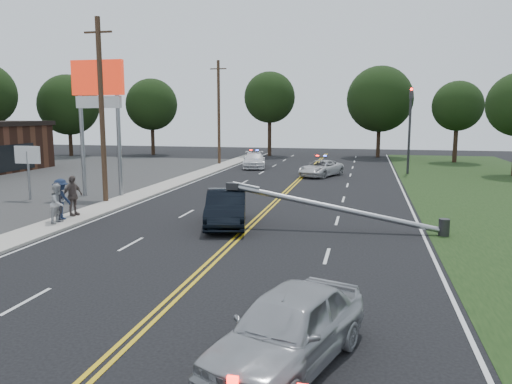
% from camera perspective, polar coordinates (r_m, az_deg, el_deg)
% --- Properties ---
extents(ground, '(120.00, 120.00, 0.00)m').
position_cam_1_polar(ground, '(14.68, -8.02, -10.65)').
color(ground, black).
rests_on(ground, ground).
extents(sidewalk, '(1.80, 70.00, 0.12)m').
position_cam_1_polar(sidewalk, '(26.96, -17.36, -1.85)').
color(sidewalk, '#ADA79C').
rests_on(sidewalk, ground).
extents(centerline_yellow, '(0.36, 80.00, 0.00)m').
position_cam_1_polar(centerline_yellow, '(23.96, 0.38, -2.87)').
color(centerline_yellow, gold).
rests_on(centerline_yellow, ground).
extents(pylon_sign, '(3.20, 0.35, 8.00)m').
position_cam_1_polar(pylon_sign, '(31.06, -17.57, 10.51)').
color(pylon_sign, gray).
rests_on(pylon_sign, ground).
extents(small_sign, '(1.60, 0.14, 3.10)m').
position_cam_1_polar(small_sign, '(31.41, -24.64, 3.40)').
color(small_sign, gray).
rests_on(small_sign, ground).
extents(traffic_signal, '(0.28, 0.41, 7.05)m').
position_cam_1_polar(traffic_signal, '(43.06, 17.17, 7.57)').
color(traffic_signal, '#2D2D30').
rests_on(traffic_signal, ground).
extents(fallen_streetlight, '(9.36, 0.44, 1.91)m').
position_cam_1_polar(fallen_streetlight, '(21.32, 10.31, -2.00)').
color(fallen_streetlight, '#2D2D30').
rests_on(fallen_streetlight, ground).
extents(utility_pole_mid, '(1.60, 0.28, 10.00)m').
position_cam_1_polar(utility_pole_mid, '(28.66, -17.23, 8.87)').
color(utility_pole_mid, '#382619').
rests_on(utility_pole_mid, ground).
extents(utility_pole_far, '(1.60, 0.28, 10.00)m').
position_cam_1_polar(utility_pole_far, '(49.01, -4.28, 9.07)').
color(utility_pole_far, '#382619').
rests_on(utility_pole_far, ground).
extents(tree_4, '(7.02, 7.02, 9.51)m').
position_cam_1_polar(tree_4, '(63.20, -20.64, 9.30)').
color(tree_4, black).
rests_on(tree_4, ground).
extents(tree_5, '(6.17, 6.17, 9.16)m').
position_cam_1_polar(tree_5, '(62.34, -11.83, 9.76)').
color(tree_5, black).
rests_on(tree_5, ground).
extents(tree_6, '(5.98, 5.98, 9.86)m').
position_cam_1_polar(tree_6, '(59.56, 1.58, 10.75)').
color(tree_6, black).
rests_on(tree_6, ground).
extents(tree_7, '(7.45, 7.45, 10.34)m').
position_cam_1_polar(tree_7, '(59.29, 13.98, 10.26)').
color(tree_7, black).
rests_on(tree_7, ground).
extents(tree_8, '(5.05, 5.05, 8.26)m').
position_cam_1_polar(tree_8, '(55.11, 22.05, 9.08)').
color(tree_8, black).
rests_on(tree_8, ground).
extents(crashed_sedan, '(2.76, 5.08, 1.59)m').
position_cam_1_polar(crashed_sedan, '(22.05, -3.42, -1.84)').
color(crashed_sedan, black).
rests_on(crashed_sedan, ground).
extents(waiting_sedan, '(3.19, 4.86, 1.54)m').
position_cam_1_polar(waiting_sedan, '(10.07, 3.71, -15.27)').
color(waiting_sedan, '#A5A7AD').
rests_on(waiting_sedan, ground).
extents(emergency_a, '(3.74, 5.06, 1.28)m').
position_cam_1_polar(emergency_a, '(40.06, 7.43, 2.70)').
color(emergency_a, silver).
rests_on(emergency_a, ground).
extents(emergency_b, '(2.96, 5.22, 1.43)m').
position_cam_1_polar(emergency_b, '(45.98, -0.23, 3.66)').
color(emergency_b, white).
rests_on(emergency_b, ground).
extents(bystander_a, '(0.63, 0.75, 1.76)m').
position_cam_1_polar(bystander_a, '(24.03, -21.62, -1.06)').
color(bystander_a, '#282930').
rests_on(bystander_a, sidewalk).
extents(bystander_b, '(0.68, 0.87, 1.75)m').
position_cam_1_polar(bystander_b, '(23.71, -21.66, -1.21)').
color(bystander_b, '#ACACB1').
rests_on(bystander_b, sidewalk).
extents(bystander_c, '(0.70, 1.22, 1.89)m').
position_cam_1_polar(bystander_c, '(24.32, -21.39, -0.79)').
color(bystander_c, '#1A2541').
rests_on(bystander_c, sidewalk).
extents(bystander_d, '(0.76, 1.21, 1.92)m').
position_cam_1_polar(bystander_d, '(25.14, -20.23, -0.39)').
color(bystander_d, '#63544F').
rests_on(bystander_d, sidewalk).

